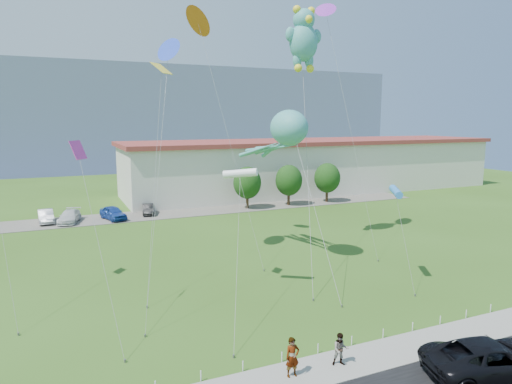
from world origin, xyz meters
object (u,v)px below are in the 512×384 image
suv (492,360)px  teddy_bear_kite (304,38)px  warehouse (315,165)px  pedestrian_left (292,357)px  parked_car_white (69,216)px  parked_car_blue (113,213)px  pedestrian_right (341,349)px  octopus_kite (283,136)px  parked_car_silver (46,216)px  parked_car_black (148,209)px

suv → teddy_bear_kite: bearing=6.7°
warehouse → pedestrian_left: warehouse is taller
parked_car_white → parked_car_blue: bearing=10.4°
parked_car_white → parked_car_blue: size_ratio=1.05×
pedestrian_right → octopus_kite: (4.84, 15.53, 9.27)m
warehouse → pedestrian_left: 55.18m
pedestrian_right → suv: bearing=-10.0°
pedestrian_right → teddy_bear_kite: teddy_bear_kite is taller
teddy_bear_kite → parked_car_silver: bearing=138.5°
parked_car_silver → teddy_bear_kite: (21.61, -19.09, 17.58)m
pedestrian_right → parked_car_silver: (-12.93, 38.33, -0.10)m
pedestrian_right → parked_car_blue: size_ratio=0.35×
pedestrian_right → parked_car_white: (-10.53, 37.30, -0.14)m
pedestrian_left → octopus_kite: bearing=67.3°
suv → pedestrian_right: suv is taller
parked_car_silver → teddy_bear_kite: 33.77m
pedestrian_left → parked_car_black: pedestrian_left is taller
pedestrian_left → parked_car_white: pedestrian_left is taller
pedestrian_left → parked_car_silver: bearing=108.0°
parked_car_white → pedestrian_left: bearing=-63.6°
parked_car_black → parked_car_white: bearing=-163.2°
parked_car_white → parked_car_black: parked_car_white is taller
warehouse → suv: size_ratio=10.06×
suv → parked_car_white: 43.89m
warehouse → teddy_bear_kite: teddy_bear_kite is taller
pedestrian_left → teddy_bear_kite: 28.16m
teddy_bear_kite → parked_car_white: bearing=136.8°
suv → parked_car_silver: suv is taller
pedestrian_left → teddy_bear_kite: (11.17, 19.16, 17.36)m
warehouse → suv: bearing=-112.8°
pedestrian_left → parked_car_white: 38.08m
parked_car_white → teddy_bear_kite: (19.21, -18.06, 17.62)m
pedestrian_right → parked_car_white: size_ratio=0.33×
parked_car_black → parked_car_silver: bearing=-169.7°
parked_car_blue → parked_car_black: parked_car_blue is taller
pedestrian_right → parked_car_blue: (-5.89, 36.99, -0.06)m
parked_car_black → teddy_bear_kite: teddy_bear_kite is taller
parked_car_silver → octopus_kite: size_ratio=0.29×
parked_car_silver → teddy_bear_kite: teddy_bear_kite is taller
suv → teddy_bear_kite: (3.08, 22.75, 17.46)m
parked_car_white → teddy_bear_kite: bearing=-29.1°
warehouse → parked_car_black: 29.81m
pedestrian_left → parked_car_blue: bearing=98.0°
warehouse → parked_car_black: warehouse is taller
warehouse → parked_car_silver: (-39.64, -8.46, -3.35)m
parked_car_blue → pedestrian_right: bearing=-97.9°
pedestrian_right → parked_car_black: pedestrian_right is taller
pedestrian_left → octopus_kite: 19.39m
suv → parked_car_silver: (-18.53, 41.85, -0.12)m
suv → pedestrian_right: 6.61m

